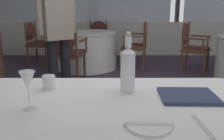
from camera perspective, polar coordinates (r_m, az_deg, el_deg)
ground_plane at (r=2.48m, az=4.96°, el=-14.44°), size 14.08×14.08×0.00m
window_wall_far at (r=6.23m, az=2.08°, el=14.34°), size 9.21×0.14×2.96m
side_plate at (r=1.01m, az=8.82°, el=-12.82°), size 0.18×0.18×0.01m
butter_knife at (r=1.01m, az=8.84°, el=-12.56°), size 0.20×0.03×0.00m
dinner_fork at (r=1.07m, az=20.75°, el=-12.29°), size 0.03×0.20×0.00m
water_bottle at (r=1.36m, az=3.90°, el=0.44°), size 0.08×0.08×0.34m
wine_glass at (r=1.17m, az=-19.15°, el=-2.68°), size 0.07×0.07×0.19m
water_tumbler at (r=1.47m, az=-14.51°, el=-2.79°), size 0.07×0.07×0.08m
menu_book at (r=1.35m, az=17.59°, el=-5.87°), size 0.30×0.24×0.02m
dining_chair_0_0 at (r=4.79m, az=18.41°, el=5.92°), size 0.63×0.65×0.94m
background_table_1 at (r=4.95m, az=-6.07°, el=4.75°), size 1.28×1.28×0.73m
dining_chair_1_0 at (r=3.92m, az=-10.47°, el=4.89°), size 0.59×0.54×0.94m
dining_chair_1_1 at (r=4.74m, az=6.41°, el=6.59°), size 0.54×0.59×0.94m
dining_chair_1_2 at (r=5.95m, az=-3.24°, el=7.97°), size 0.59×0.54×0.90m
dining_chair_1_3 at (r=5.32m, az=-17.26°, el=6.88°), size 0.54×0.59×0.93m
diner_person_0 at (r=3.21m, az=-12.63°, el=9.37°), size 0.44×0.38×1.64m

